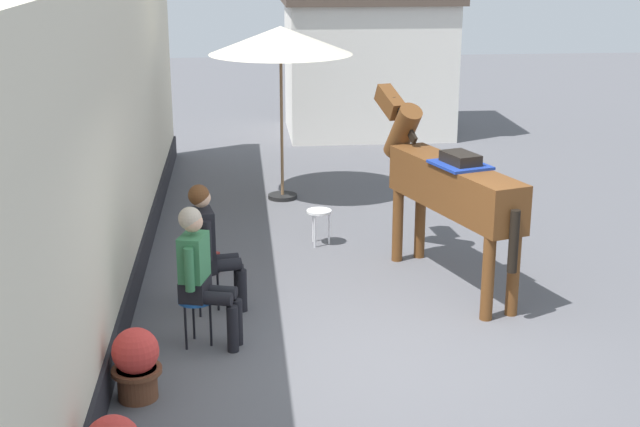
% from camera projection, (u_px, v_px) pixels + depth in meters
% --- Properties ---
extents(ground_plane, '(40.00, 40.00, 0.00)m').
position_uv_depth(ground_plane, '(338.00, 251.00, 11.23)').
color(ground_plane, '#56565B').
extents(pub_facade_wall, '(0.34, 14.00, 3.40)m').
position_uv_depth(pub_facade_wall, '(109.00, 165.00, 9.13)').
color(pub_facade_wall, beige).
rests_on(pub_facade_wall, ground_plane).
extents(distant_cottage, '(3.40, 2.60, 3.50)m').
position_uv_depth(distant_cottage, '(368.00, 44.00, 17.72)').
color(distant_cottage, silver).
rests_on(distant_cottage, ground_plane).
extents(seated_visitor_near, '(0.61, 0.48, 1.39)m').
position_uv_depth(seated_visitor_near, '(201.00, 270.00, 8.37)').
color(seated_visitor_near, '#194C99').
rests_on(seated_visitor_near, ground_plane).
extents(seated_visitor_far, '(0.61, 0.48, 1.39)m').
position_uv_depth(seated_visitor_far, '(209.00, 242.00, 9.16)').
color(seated_visitor_far, black).
rests_on(seated_visitor_far, ground_plane).
extents(saddled_horse_center, '(1.20, 2.89, 2.06)m').
position_uv_depth(saddled_horse_center, '(448.00, 184.00, 9.87)').
color(saddled_horse_center, brown).
rests_on(saddled_horse_center, ground_plane).
extents(flower_planter_far, '(0.43, 0.43, 0.64)m').
position_uv_depth(flower_planter_far, '(136.00, 363.00, 7.50)').
color(flower_planter_far, brown).
rests_on(flower_planter_far, ground_plane).
extents(cafe_parasol, '(2.10, 2.10, 2.58)m').
position_uv_depth(cafe_parasol, '(281.00, 41.00, 12.84)').
color(cafe_parasol, black).
rests_on(cafe_parasol, ground_plane).
extents(spare_stool_white, '(0.32, 0.32, 0.46)m').
position_uv_depth(spare_stool_white, '(319.00, 215.00, 11.35)').
color(spare_stool_white, white).
rests_on(spare_stool_white, ground_plane).
extents(satchel_bag, '(0.26, 0.30, 0.20)m').
position_uv_depth(satchel_bag, '(209.00, 262.00, 10.53)').
color(satchel_bag, maroon).
rests_on(satchel_bag, ground_plane).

